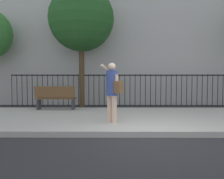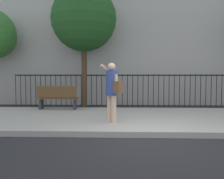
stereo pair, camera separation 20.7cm
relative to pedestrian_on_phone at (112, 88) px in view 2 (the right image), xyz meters
name	(u,v)px [view 2 (the right image)]	position (x,y,z in m)	size (l,w,h in m)	color
ground_plane	(151,138)	(0.97, -1.16, -1.16)	(60.00, 60.00, 0.00)	#28282B
sidewalk	(142,119)	(0.97, 1.04, -1.09)	(28.00, 4.40, 0.15)	#B2ADA3
building_facade	(133,7)	(0.97, 7.34, 4.44)	(28.00, 4.00, 11.20)	#BCB7B2
iron_fence	(135,86)	(0.97, 4.74, -0.14)	(12.03, 0.04, 1.60)	black
pedestrian_on_phone	(112,88)	(0.00, 0.00, 0.00)	(0.68, 0.70, 1.74)	beige
street_bench	(58,97)	(-2.31, 2.56, -0.51)	(1.60, 0.45, 0.95)	brown
street_tree_mid	(84,19)	(-1.47, 4.20, 3.00)	(3.04, 3.04, 5.70)	#4C3823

